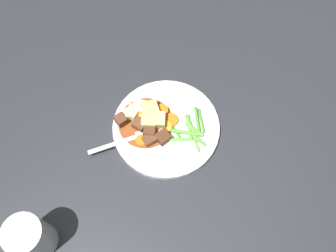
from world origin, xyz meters
TOP-DOWN VIEW (x-y plane):
  - ground_plane at (0.00, 0.00)m, footprint 3.00×3.00m
  - dinner_plate at (0.00, 0.00)m, footprint 0.25×0.25m
  - stew_sauce at (0.05, -0.01)m, footprint 0.13×0.13m
  - carrot_slice_0 at (-0.01, -0.01)m, footprint 0.04×0.04m
  - carrot_slice_1 at (-0.00, 0.01)m, footprint 0.04×0.04m
  - carrot_slice_2 at (0.06, -0.02)m, footprint 0.05×0.05m
  - carrot_slice_3 at (0.01, -0.04)m, footprint 0.04×0.04m
  - carrot_slice_4 at (0.06, 0.04)m, footprint 0.03×0.03m
  - potato_chunk_0 at (0.09, -0.03)m, footprint 0.03×0.03m
  - potato_chunk_1 at (0.04, -0.01)m, footprint 0.04×0.04m
  - potato_chunk_2 at (0.06, -0.04)m, footprint 0.04×0.04m
  - potato_chunk_3 at (0.08, -0.03)m, footprint 0.04×0.04m
  - potato_chunk_4 at (0.02, -0.01)m, footprint 0.04×0.04m
  - potato_chunk_5 at (0.04, -0.03)m, footprint 0.05×0.04m
  - meat_chunk_0 at (0.10, -0.01)m, footprint 0.03×0.03m
  - meat_chunk_1 at (0.01, 0.03)m, footprint 0.04×0.04m
  - meat_chunk_2 at (0.04, 0.04)m, footprint 0.04×0.04m
  - meat_chunk_3 at (0.06, 0.00)m, footprint 0.04×0.04m
  - meat_chunk_4 at (0.04, 0.02)m, footprint 0.03×0.03m
  - green_bean_0 at (-0.06, 0.03)m, footprint 0.03×0.07m
  - green_bean_1 at (-0.07, 0.01)m, footprint 0.04×0.04m
  - green_bean_2 at (-0.02, 0.01)m, footprint 0.04×0.06m
  - green_bean_3 at (-0.07, 0.03)m, footprint 0.04×0.04m
  - green_bean_4 at (-0.06, 0.01)m, footprint 0.03×0.06m
  - green_bean_5 at (-0.06, 0.00)m, footprint 0.03×0.05m
  - green_bean_6 at (-0.07, -0.01)m, footprint 0.01×0.06m
  - green_bean_7 at (-0.05, 0.01)m, footprint 0.01×0.06m
  - green_bean_8 at (-0.04, 0.02)m, footprint 0.08×0.02m
  - green_bean_9 at (-0.08, -0.01)m, footprint 0.01×0.06m
  - green_bean_10 at (-0.02, 0.04)m, footprint 0.08×0.01m
  - fork at (0.09, 0.03)m, footprint 0.17×0.07m
  - water_glass at (0.26, 0.25)m, footprint 0.08×0.08m

SIDE VIEW (x-z plane):
  - ground_plane at x=0.00m, z-range 0.00..0.00m
  - dinner_plate at x=0.00m, z-range 0.00..0.01m
  - stew_sauce at x=0.05m, z-range 0.01..0.02m
  - fork at x=0.09m, z-range 0.01..0.02m
  - green_bean_9 at x=-0.08m, z-range 0.01..0.02m
  - green_bean_0 at x=-0.06m, z-range 0.01..0.02m
  - green_bean_2 at x=-0.02m, z-range 0.01..0.02m
  - green_bean_4 at x=-0.06m, z-range 0.01..0.02m
  - green_bean_3 at x=-0.07m, z-range 0.01..0.02m
  - green_bean_10 at x=-0.02m, z-range 0.01..0.02m
  - green_bean_6 at x=-0.07m, z-range 0.01..0.02m
  - carrot_slice_4 at x=0.06m, z-range 0.01..0.02m
  - carrot_slice_0 at x=-0.01m, z-range 0.01..0.02m
  - green_bean_7 at x=-0.05m, z-range 0.01..0.02m
  - green_bean_1 at x=-0.07m, z-range 0.01..0.02m
  - green_bean_8 at x=-0.04m, z-range 0.01..0.02m
  - green_bean_5 at x=-0.06m, z-range 0.01..0.02m
  - carrot_slice_1 at x=0.00m, z-range 0.01..0.03m
  - carrot_slice_2 at x=0.06m, z-range 0.01..0.03m
  - carrot_slice_3 at x=0.01m, z-range 0.01..0.03m
  - meat_chunk_2 at x=0.04m, z-range 0.01..0.03m
  - meat_chunk_3 at x=0.06m, z-range 0.01..0.04m
  - potato_chunk_0 at x=0.09m, z-range 0.01..0.04m
  - meat_chunk_1 at x=0.01m, z-range 0.01..0.04m
  - meat_chunk_4 at x=0.04m, z-range 0.01..0.04m
  - potato_chunk_3 at x=0.08m, z-range 0.01..0.04m
  - potato_chunk_2 at x=0.06m, z-range 0.01..0.04m
  - meat_chunk_0 at x=0.10m, z-range 0.01..0.04m
  - potato_chunk_5 at x=0.04m, z-range 0.01..0.04m
  - potato_chunk_4 at x=0.02m, z-range 0.01..0.04m
  - potato_chunk_1 at x=0.04m, z-range 0.01..0.04m
  - water_glass at x=0.26m, z-range 0.00..0.11m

